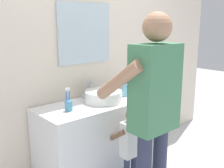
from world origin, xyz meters
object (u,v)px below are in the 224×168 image
Objects in this scene: soap_bottle at (125,90)px; adult_parent at (153,101)px; toothbrush_cup at (69,105)px; child_toddler at (130,144)px.

soap_bottle is 0.10× the size of adult_parent.
child_toddler is (0.41, -0.37, -0.37)m from toothbrush_cup.
toothbrush_cup is at bearing -178.39° from soap_bottle.
adult_parent is (-0.40, -0.71, 0.11)m from soap_bottle.
toothbrush_cup is 0.72m from soap_bottle.
child_toddler is 0.60m from adult_parent.
toothbrush_cup is at bearing 115.14° from adult_parent.
child_toddler is 0.50× the size of adult_parent.
adult_parent is at bearing -64.86° from toothbrush_cup.
adult_parent is (0.32, -0.69, 0.13)m from toothbrush_cup.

